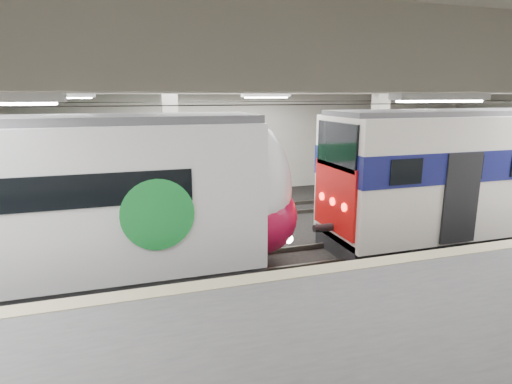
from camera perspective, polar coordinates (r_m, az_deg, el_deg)
name	(u,v)px	position (r m, az deg, el deg)	size (l,w,h in m)	color
station_hall	(314,165)	(10.88, 7.80, 3.57)	(36.00, 24.00, 5.75)	black
modern_emu	(60,208)	(11.84, -24.72, -1.90)	(13.90, 2.87, 4.48)	white
older_rer	(507,171)	(17.47, 30.44, 2.46)	(13.65, 3.01, 4.50)	white
far_train	(73,173)	(17.23, -23.19, 2.31)	(12.84, 3.11, 4.12)	white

